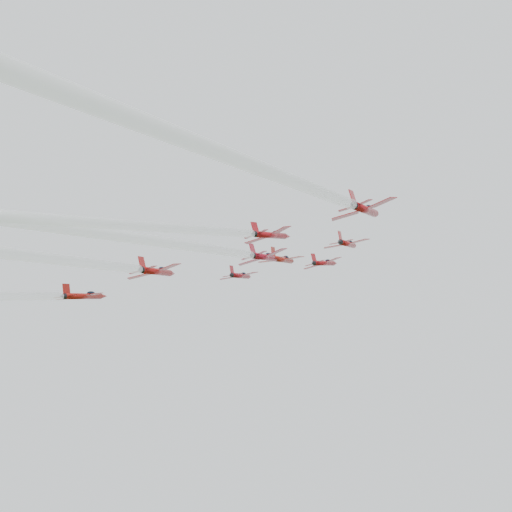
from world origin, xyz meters
The scene contains 7 objects.
jet_lead centered at (2.10, 30.95, 149.37)m, with size 9.86×12.98×7.06m.
jet_row2_left centered at (-11.03, 14.77, 141.54)m, with size 8.98×11.82×6.43m.
jet_row2_center centered at (1.90, 9.65, 139.07)m, with size 9.75×12.84×6.98m.
jet_row2_right centered at (14.66, 13.16, 140.77)m, with size 9.46×12.45×6.77m.
jet_center centered at (2.41, -42.66, 113.73)m, with size 10.08×98.91×48.71m.
jet_rear_right centered at (12.63, -52.06, 109.18)m, with size 8.39×82.26×40.51m.
jet_rear_farright centered at (27.37, -58.22, 106.21)m, with size 10.39×101.93×50.19m.
Camera 1 is at (51.43, -88.94, 71.68)m, focal length 45.00 mm.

